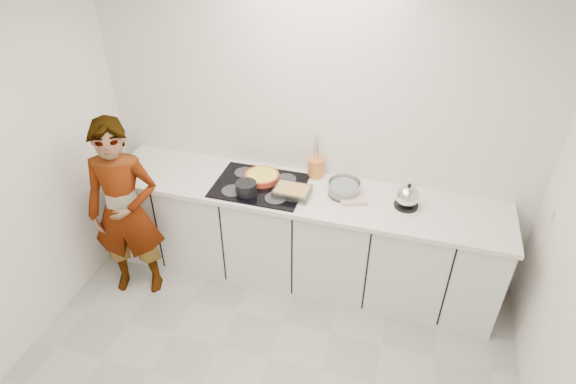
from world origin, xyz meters
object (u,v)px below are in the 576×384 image
(hob, at_px, (260,185))
(baking_dish, at_px, (292,191))
(mixing_bowl, at_px, (344,189))
(utensil_crock, at_px, (316,168))
(tart_dish, at_px, (262,176))
(saucepan, at_px, (246,188))
(cook, at_px, (125,212))
(kettle, at_px, (407,197))

(hob, relative_size, baking_dish, 2.51)
(mixing_bowl, distance_m, utensil_crock, 0.34)
(tart_dish, bearing_deg, mixing_bowl, -0.65)
(hob, distance_m, saucepan, 0.16)
(hob, xyz_separation_m, cook, (-0.96, -0.48, -0.12))
(hob, relative_size, cook, 0.45)
(tart_dish, height_order, cook, cook)
(saucepan, bearing_deg, kettle, 8.57)
(tart_dish, bearing_deg, kettle, -1.71)
(cook, bearing_deg, kettle, -2.21)
(saucepan, height_order, mixing_bowl, saucepan)
(tart_dish, distance_m, baking_dish, 0.33)
(baking_dish, bearing_deg, hob, 169.30)
(cook, bearing_deg, baking_dish, 2.56)
(tart_dish, xyz_separation_m, mixing_bowl, (0.68, -0.01, 0.01))
(tart_dish, distance_m, mixing_bowl, 0.68)
(utensil_crock, bearing_deg, hob, -145.47)
(saucepan, xyz_separation_m, utensil_crock, (0.46, 0.41, 0.02))
(tart_dish, bearing_deg, saucepan, -104.18)
(hob, xyz_separation_m, baking_dish, (0.29, -0.05, 0.04))
(mixing_bowl, bearing_deg, hob, -173.57)
(utensil_crock, bearing_deg, mixing_bowl, -35.82)
(tart_dish, xyz_separation_m, utensil_crock, (0.41, 0.19, 0.04))
(tart_dish, relative_size, mixing_bowl, 1.14)
(kettle, relative_size, utensil_crock, 1.46)
(hob, xyz_separation_m, kettle, (1.16, 0.05, 0.08))
(baking_dish, height_order, kettle, kettle)
(tart_dish, height_order, saucepan, saucepan)
(saucepan, bearing_deg, mixing_bowl, 15.99)
(baking_dish, height_order, utensil_crock, utensil_crock)
(hob, height_order, saucepan, saucepan)
(utensil_crock, bearing_deg, baking_dish, -108.50)
(baking_dish, bearing_deg, tart_dish, 155.00)
(tart_dish, xyz_separation_m, saucepan, (-0.06, -0.22, 0.02))
(kettle, bearing_deg, baking_dish, -173.22)
(hob, height_order, cook, cook)
(kettle, relative_size, cook, 0.15)
(kettle, xyz_separation_m, cook, (-2.12, -0.53, -0.20))
(hob, height_order, tart_dish, tart_dish)
(hob, relative_size, tart_dish, 2.06)
(kettle, distance_m, cook, 2.20)
(saucepan, xyz_separation_m, baking_dish, (0.35, 0.08, -0.02))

